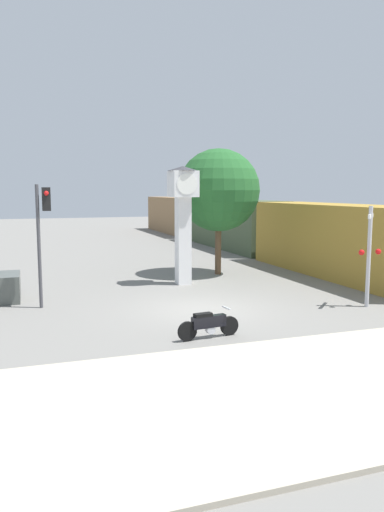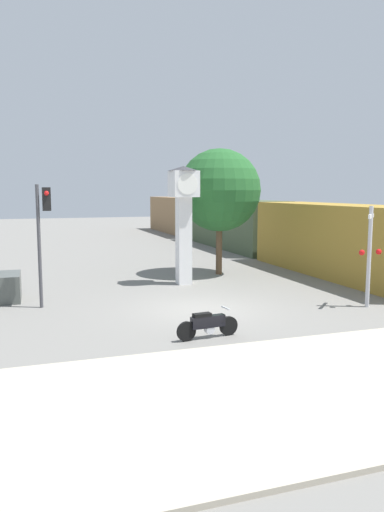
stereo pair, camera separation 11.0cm
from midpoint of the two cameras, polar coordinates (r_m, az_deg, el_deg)
ground_plane at (r=17.23m, az=1.36°, el=-6.13°), size 120.00×120.00×0.00m
sidewalk_strip at (r=11.04m, az=14.72°, el=-14.06°), size 36.00×6.00×0.10m
motorcycle at (r=13.89m, az=2.03°, el=-7.81°), size 1.85×0.42×0.82m
clock_tower at (r=21.48m, az=-0.81°, el=5.66°), size 1.33×1.33×5.09m
freight_train at (r=35.95m, az=4.85°, el=3.72°), size 2.80×37.92×3.40m
traffic_light at (r=17.85m, az=-16.52°, el=3.57°), size 0.50×0.35×4.27m
railroad_crossing_signal at (r=18.33m, az=19.79°, el=0.41°), size 0.90×0.82×3.54m
street_tree at (r=24.07m, az=3.28°, el=7.49°), size 3.95×3.95×6.04m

